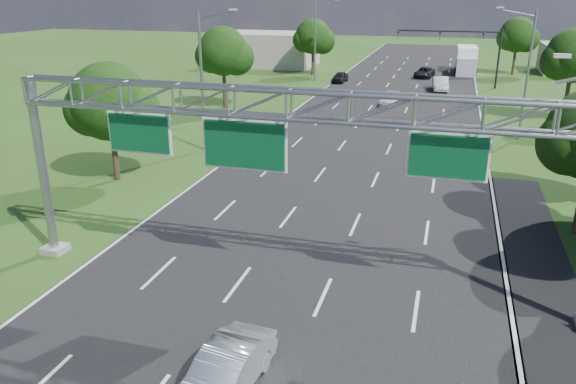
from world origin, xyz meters
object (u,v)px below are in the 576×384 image
at_px(silver_sedan, 225,371).
at_px(box_truck, 466,60).
at_px(traffic_signal, 469,44).
at_px(sign_gantry, 291,121).

bearing_deg(silver_sedan, box_truck, 90.34).
relative_size(traffic_signal, box_truck, 1.29).
distance_m(sign_gantry, traffic_signal, 53.51).
bearing_deg(box_truck, traffic_signal, -92.03).
height_order(sign_gantry, traffic_signal, sign_gantry).
relative_size(traffic_signal, silver_sedan, 2.77).
distance_m(sign_gantry, silver_sedan, 9.10).
height_order(sign_gantry, silver_sedan, sign_gantry).
bearing_deg(silver_sedan, traffic_signal, 89.20).
relative_size(sign_gantry, box_truck, 2.48).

